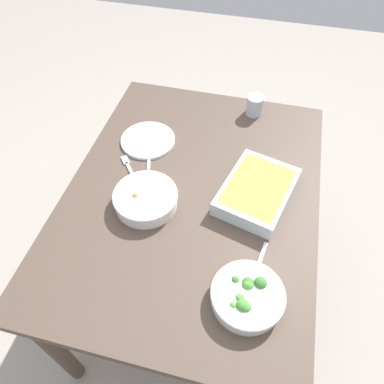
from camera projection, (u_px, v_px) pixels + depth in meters
The scene contains 10 objects.
ground_plane at pixel (192, 282), 1.88m from camera, with size 6.00×6.00×0.00m, color #9E9389.
dining_table at pixel (192, 207), 1.38m from camera, with size 1.20×0.90×0.74m.
stew_bowl at pixel (146, 198), 1.25m from camera, with size 0.23×0.23×0.06m.
broccoli_bowl at pixel (247, 296), 1.03m from camera, with size 0.21×0.21×0.07m.
baking_dish at pixel (257, 191), 1.27m from camera, with size 0.35×0.29×0.06m.
drink_cup at pixel (254, 106), 1.56m from camera, with size 0.07×0.07×0.08m.
side_plate at pixel (148, 140), 1.47m from camera, with size 0.22×0.22×0.01m, color white.
spoon_by_stew at pixel (148, 179), 1.34m from camera, with size 0.17×0.07×0.01m.
spoon_by_broccoli at pixel (256, 272), 1.10m from camera, with size 0.18×0.05×0.01m.
fork_on_table at pixel (130, 169), 1.38m from camera, with size 0.15×0.13×0.01m.
Camera 1 is at (-0.80, -0.20, 1.75)m, focal length 33.78 mm.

